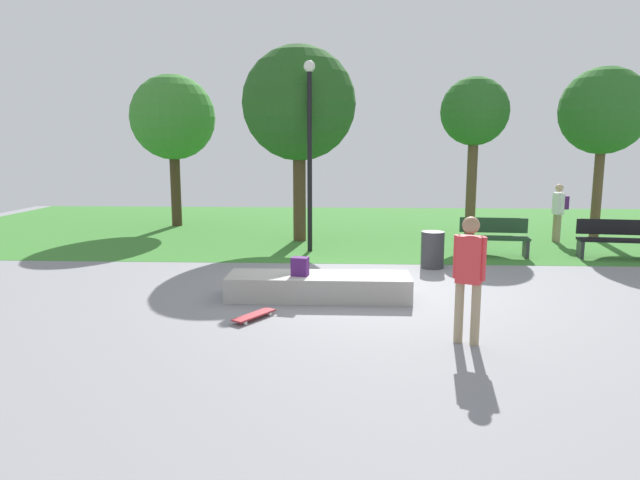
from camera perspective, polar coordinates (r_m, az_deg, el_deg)
name	(u,v)px	position (r m, az deg, el deg)	size (l,w,h in m)	color
ground_plane	(361,289)	(10.53, 4.20, -4.93)	(28.00, 28.00, 0.00)	gray
grass_lawn	(355,227)	(18.50, 3.58, 1.33)	(26.60, 11.77, 0.01)	#387A2D
concrete_ledge	(319,286)	(9.81, -0.11, -4.72)	(3.16, 0.91, 0.42)	#A8A59E
backpack_on_ledge	(300,266)	(9.67, -2.04, -2.69)	(0.28, 0.20, 0.32)	#4C1E66
skater_performing_trick	(469,270)	(7.66, 14.85, -2.97)	(0.40, 0.32, 1.72)	tan
skateboard_by_ledge	(254,315)	(8.74, -6.69, -7.57)	(0.60, 0.78, 0.08)	#A5262D
park_bench_near_path	(494,236)	(14.15, 17.20, 0.36)	(1.63, 0.60, 0.91)	#1E4223
park_bench_far_left	(614,238)	(14.90, 27.58, 0.15)	(1.65, 0.67, 0.91)	black
tree_slender_maple	(299,104)	(15.64, -2.15, 13.55)	(3.08, 3.08, 5.30)	#4C3823
tree_tall_oak	(173,118)	(19.22, -14.67, 11.83)	(2.72, 2.72, 4.90)	#42301E
tree_broad_elm	(475,114)	(17.27, 15.37, 12.23)	(1.97, 1.97, 4.60)	brown
tree_leaning_ash	(604,112)	(17.87, 26.78, 11.51)	(2.41, 2.41, 4.80)	brown
lamp_post	(310,139)	(13.97, -1.06, 10.18)	(0.28, 0.28, 4.64)	black
trash_bin	(432,250)	(12.45, 11.31, -0.98)	(0.50, 0.50, 0.80)	#333338
pedestrian_with_backpack	(559,208)	(16.74, 23.03, 3.02)	(0.36, 0.43, 1.60)	tan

